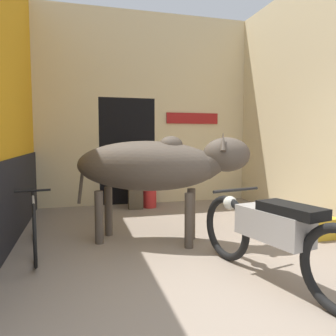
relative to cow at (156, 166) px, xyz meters
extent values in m
plane|color=gray|center=(0.41, -1.90, -0.99)|extent=(30.00, 30.00, 0.00)
cube|color=black|center=(-1.77, 0.34, -0.45)|extent=(0.03, 4.49, 1.09)
cube|color=beige|center=(0.41, 2.67, 2.04)|extent=(4.37, 0.18, 1.73)
cube|color=beige|center=(-1.17, 2.67, 0.09)|extent=(1.22, 0.18, 2.17)
cube|color=beige|center=(1.58, 2.67, 0.09)|extent=(2.02, 0.18, 2.17)
cube|color=black|center=(0.01, 3.03, 0.09)|extent=(1.14, 0.90, 2.17)
cube|color=maroon|center=(1.40, 2.56, 0.79)|extent=(1.14, 0.03, 0.22)
cube|color=beige|center=(2.68, 0.34, 0.96)|extent=(0.18, 4.49, 3.90)
ellipsoid|color=#4C4238|center=(-0.12, 0.05, 0.00)|extent=(1.97, 1.35, 0.64)
ellipsoid|color=#4C4238|center=(0.18, -0.08, 0.26)|extent=(0.39, 0.37, 0.24)
cylinder|color=#4C4238|center=(0.67, -0.29, 0.05)|extent=(0.51, 0.45, 0.42)
ellipsoid|color=#4C4238|center=(0.82, -0.35, 0.15)|extent=(0.67, 0.56, 0.43)
cylinder|color=#4C4238|center=(-0.92, 0.40, -0.21)|extent=(0.14, 0.09, 0.61)
cylinder|color=#4C4238|center=(0.49, -0.01, -0.65)|extent=(0.11, 0.11, 0.68)
cylinder|color=#4C4238|center=(0.34, -0.35, -0.65)|extent=(0.11, 0.11, 0.68)
cylinder|color=#4C4238|center=(-0.57, 0.45, -0.65)|extent=(0.11, 0.11, 0.68)
cylinder|color=#4C4238|center=(-0.72, 0.11, -0.65)|extent=(0.11, 0.11, 0.68)
cone|color=#473D33|center=(0.84, -0.20, 0.31)|extent=(0.13, 0.18, 0.25)
cone|color=#473D33|center=(0.72, -0.47, 0.31)|extent=(0.13, 0.18, 0.25)
torus|color=black|center=(0.61, -0.83, -0.63)|extent=(0.24, 0.71, 0.72)
cube|color=#9E9993|center=(0.77, -1.48, -0.44)|extent=(0.44, 0.79, 0.28)
cube|color=black|center=(0.81, -1.68, -0.26)|extent=(0.39, 0.64, 0.09)
cylinder|color=black|center=(0.65, -0.97, -0.19)|extent=(0.57, 0.16, 0.03)
sphere|color=silver|center=(0.63, -0.88, -0.34)|extent=(0.15, 0.15, 0.15)
torus|color=black|center=(-1.41, -0.51, -0.66)|extent=(0.13, 0.67, 0.67)
torus|color=black|center=(-1.55, 0.54, -0.66)|extent=(0.13, 0.67, 0.67)
cylinder|color=#B7B2A8|center=(-1.48, 0.01, -0.39)|extent=(0.15, 0.86, 0.03)
cylinder|color=black|center=(-1.54, 0.44, -0.32)|extent=(0.44, 0.09, 0.03)
cube|color=brown|center=(0.08, 2.05, -0.75)|extent=(0.27, 0.14, 0.48)
cube|color=brown|center=(0.08, 2.14, -0.46)|extent=(0.27, 0.32, 0.11)
cube|color=#386B42|center=(0.08, 2.21, -0.22)|extent=(0.39, 0.20, 0.49)
sphere|color=tan|center=(0.08, 2.21, 0.13)|extent=(0.20, 0.20, 0.20)
cylinder|color=red|center=(0.37, 2.14, -0.77)|extent=(0.26, 0.26, 0.44)
cylinder|color=red|center=(0.37, 2.14, -0.53)|extent=(0.38, 0.38, 0.04)
cube|color=gold|center=(2.18, -0.41, -0.85)|extent=(0.44, 0.32, 0.28)
camera|label=1|loc=(-0.93, -4.08, 0.34)|focal=35.00mm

